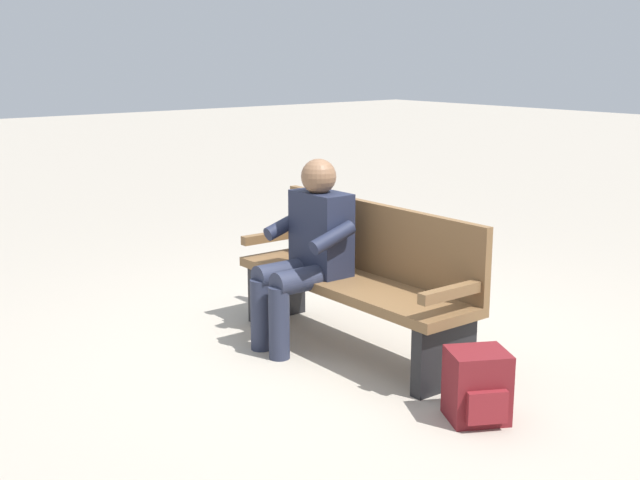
{
  "coord_description": "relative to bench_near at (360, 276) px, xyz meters",
  "views": [
    {
      "loc": [
        -3.64,
        3.21,
        1.81
      ],
      "look_at": [
        0.12,
        0.15,
        0.7
      ],
      "focal_mm": 45.83,
      "sensor_mm": 36.0,
      "label": 1
    }
  ],
  "objects": [
    {
      "name": "ground_plane",
      "position": [
        0.0,
        0.07,
        -0.46
      ],
      "size": [
        40.0,
        40.0,
        0.0
      ],
      "primitive_type": "plane",
      "color": "#A89E8E"
    },
    {
      "name": "bench_near",
      "position": [
        0.0,
        0.0,
        0.0
      ],
      "size": [
        1.81,
        0.52,
        0.9
      ],
      "rotation": [
        0.0,
        0.0,
        -0.02
      ],
      "color": "brown",
      "rests_on": "ground"
    },
    {
      "name": "person_seated",
      "position": [
        0.24,
        0.23,
        0.17
      ],
      "size": [
        0.58,
        0.58,
        1.18
      ],
      "rotation": [
        0.0,
        0.0,
        -0.02
      ],
      "color": "#1E2338",
      "rests_on": "ground"
    },
    {
      "name": "backpack",
      "position": [
        -1.17,
        0.25,
        -0.28
      ],
      "size": [
        0.37,
        0.38,
        0.36
      ],
      "rotation": [
        0.0,
        0.0,
        1.06
      ],
      "color": "maroon",
      "rests_on": "ground"
    }
  ]
}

